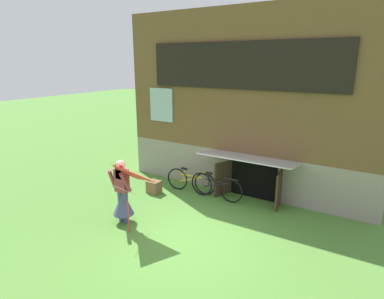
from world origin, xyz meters
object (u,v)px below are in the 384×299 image
at_px(bicycle_black, 216,187).
at_px(bicycle_yellow, 191,181).
at_px(kite, 112,183).
at_px(wooden_crate, 154,187).
at_px(person, 123,197).

height_order(bicycle_black, bicycle_yellow, bicycle_black).
bearing_deg(bicycle_yellow, kite, -97.51).
xyz_separation_m(bicycle_black, wooden_crate, (-1.85, -0.61, -0.19)).
distance_m(person, bicycle_black, 2.86).
distance_m(person, bicycle_yellow, 2.62).
height_order(person, kite, person).
relative_size(person, kite, 1.02).
xyz_separation_m(person, kite, (0.31, -0.61, 0.63)).
bearing_deg(wooden_crate, bicycle_black, 18.28).
bearing_deg(wooden_crate, kite, -71.44).
bearing_deg(person, wooden_crate, 109.66).
bearing_deg(kite, bicycle_black, 72.27).
bearing_deg(bicycle_black, person, -116.27).
height_order(bicycle_yellow, wooden_crate, bicycle_yellow).
bearing_deg(wooden_crate, bicycle_yellow, 34.80).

